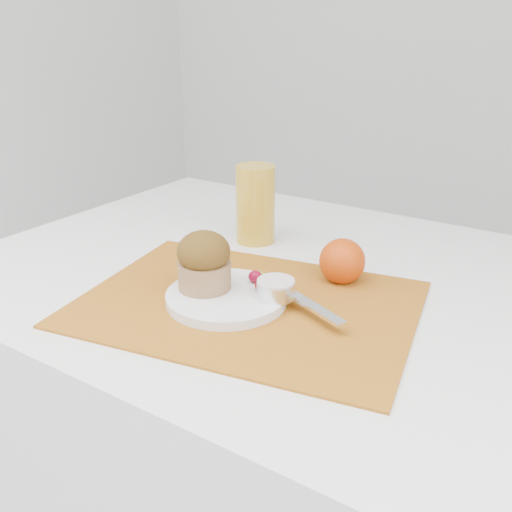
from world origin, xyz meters
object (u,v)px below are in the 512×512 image
Objects in this scene: table at (308,461)px; juice_glass at (255,204)px; orange at (342,261)px; plate at (226,297)px; muffin at (204,261)px.

juice_glass is at bearing 151.72° from table.
table is at bearing -156.56° from orange.
orange is (0.11, 0.16, 0.03)m from plate.
plate is 2.01× the size of muffin.
table is 13.43× the size of muffin.
orange is (0.04, 0.02, 0.41)m from table.
orange reaches higher than plate.
plate is at bearing -115.87° from table.
plate is 0.20m from orange.
orange is 0.22m from muffin.
table is at bearing 54.00° from muffin.
muffin is (-0.11, -0.15, 0.44)m from table.
muffin is at bearing -73.89° from juice_glass.
orange is 0.24m from juice_glass.
muffin is (-0.15, -0.17, 0.03)m from orange.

